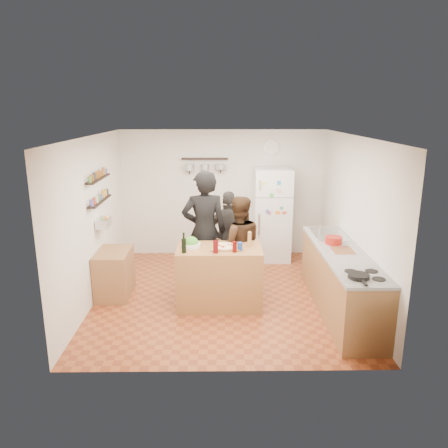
{
  "coord_description": "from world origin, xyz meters",
  "views": [
    {
      "loc": [
        -0.08,
        -6.47,
        2.9
      ],
      "look_at": [
        0.0,
        0.1,
        1.15
      ],
      "focal_mm": 35.0,
      "sensor_mm": 36.0,
      "label": 1
    }
  ],
  "objects_px": {
    "red_bowl": "(334,240)",
    "fridge": "(272,214)",
    "person_left": "(204,231)",
    "counter_run": "(341,281)",
    "wall_clock": "(272,148)",
    "side_table": "(114,273)",
    "prep_island": "(219,277)",
    "person_center": "(238,245)",
    "person_back": "(230,235)",
    "skillet": "(359,276)",
    "salad_bowl": "(191,245)",
    "wine_bottle": "(184,246)",
    "salt_canister": "(240,246)",
    "pepper_mill": "(250,240)"
  },
  "relations": [
    {
      "from": "person_left",
      "to": "person_center",
      "type": "relative_size",
      "value": 1.25
    },
    {
      "from": "pepper_mill",
      "to": "prep_island",
      "type": "bearing_deg",
      "value": -173.66
    },
    {
      "from": "person_center",
      "to": "red_bowl",
      "type": "bearing_deg",
      "value": 161.35
    },
    {
      "from": "skillet",
      "to": "salad_bowl",
      "type": "bearing_deg",
      "value": 148.64
    },
    {
      "from": "salad_bowl",
      "to": "wine_bottle",
      "type": "relative_size",
      "value": 1.38
    },
    {
      "from": "counter_run",
      "to": "fridge",
      "type": "height_order",
      "value": "fridge"
    },
    {
      "from": "red_bowl",
      "to": "fridge",
      "type": "distance_m",
      "value": 2.08
    },
    {
      "from": "salad_bowl",
      "to": "counter_run",
      "type": "xyz_separation_m",
      "value": [
        2.2,
        -0.25,
        -0.49
      ]
    },
    {
      "from": "prep_island",
      "to": "red_bowl",
      "type": "distance_m",
      "value": 1.81
    },
    {
      "from": "pepper_mill",
      "to": "person_left",
      "type": "xyz_separation_m",
      "value": [
        -0.69,
        0.56,
        -0.02
      ]
    },
    {
      "from": "salad_bowl",
      "to": "salt_canister",
      "type": "xyz_separation_m",
      "value": [
        0.72,
        -0.17,
        0.03
      ]
    },
    {
      "from": "wine_bottle",
      "to": "salt_canister",
      "type": "bearing_deg",
      "value": 7.13
    },
    {
      "from": "person_back",
      "to": "counter_run",
      "type": "relative_size",
      "value": 0.59
    },
    {
      "from": "salad_bowl",
      "to": "wine_bottle",
      "type": "height_order",
      "value": "wine_bottle"
    },
    {
      "from": "person_left",
      "to": "counter_run",
      "type": "xyz_separation_m",
      "value": [
        2.01,
        -0.8,
        -0.54
      ]
    },
    {
      "from": "person_back",
      "to": "wall_clock",
      "type": "relative_size",
      "value": 5.14
    },
    {
      "from": "person_center",
      "to": "red_bowl",
      "type": "relative_size",
      "value": 6.2
    },
    {
      "from": "person_left",
      "to": "person_back",
      "type": "xyz_separation_m",
      "value": [
        0.42,
        0.51,
        -0.22
      ]
    },
    {
      "from": "wine_bottle",
      "to": "counter_run",
      "type": "height_order",
      "value": "wine_bottle"
    },
    {
      "from": "person_back",
      "to": "wall_clock",
      "type": "xyz_separation_m",
      "value": [
        0.85,
        1.31,
        1.38
      ]
    },
    {
      "from": "fridge",
      "to": "side_table",
      "type": "relative_size",
      "value": 2.25
    },
    {
      "from": "salad_bowl",
      "to": "fridge",
      "type": "distance_m",
      "value": 2.51
    },
    {
      "from": "prep_island",
      "to": "wall_clock",
      "type": "relative_size",
      "value": 4.17
    },
    {
      "from": "red_bowl",
      "to": "fridge",
      "type": "relative_size",
      "value": 0.14
    },
    {
      "from": "salt_canister",
      "to": "salad_bowl",
      "type": "bearing_deg",
      "value": 166.72
    },
    {
      "from": "counter_run",
      "to": "person_back",
      "type": "bearing_deg",
      "value": 140.46
    },
    {
      "from": "pepper_mill",
      "to": "counter_run",
      "type": "relative_size",
      "value": 0.07
    },
    {
      "from": "person_left",
      "to": "counter_run",
      "type": "distance_m",
      "value": 2.23
    },
    {
      "from": "prep_island",
      "to": "person_center",
      "type": "xyz_separation_m",
      "value": [
        0.31,
        0.49,
        0.34
      ]
    },
    {
      "from": "person_center",
      "to": "red_bowl",
      "type": "height_order",
      "value": "person_center"
    },
    {
      "from": "person_center",
      "to": "side_table",
      "type": "distance_m",
      "value": 2.02
    },
    {
      "from": "salad_bowl",
      "to": "counter_run",
      "type": "bearing_deg",
      "value": -6.37
    },
    {
      "from": "salad_bowl",
      "to": "red_bowl",
      "type": "height_order",
      "value": "red_bowl"
    },
    {
      "from": "salad_bowl",
      "to": "wall_clock",
      "type": "bearing_deg",
      "value": 58.77
    },
    {
      "from": "person_center",
      "to": "person_back",
      "type": "distance_m",
      "value": 0.64
    },
    {
      "from": "prep_island",
      "to": "salt_canister",
      "type": "height_order",
      "value": "salt_canister"
    },
    {
      "from": "prep_island",
      "to": "fridge",
      "type": "xyz_separation_m",
      "value": [
        1.03,
        2.1,
        0.45
      ]
    },
    {
      "from": "salad_bowl",
      "to": "pepper_mill",
      "type": "relative_size",
      "value": 1.51
    },
    {
      "from": "wine_bottle",
      "to": "person_left",
      "type": "xyz_separation_m",
      "value": [
        0.26,
        0.83,
        -0.02
      ]
    },
    {
      "from": "person_center",
      "to": "skillet",
      "type": "height_order",
      "value": "person_center"
    },
    {
      "from": "salt_canister",
      "to": "counter_run",
      "type": "height_order",
      "value": "salt_canister"
    },
    {
      "from": "person_back",
      "to": "red_bowl",
      "type": "relative_size",
      "value": 6.03
    },
    {
      "from": "salad_bowl",
      "to": "red_bowl",
      "type": "distance_m",
      "value": 2.15
    },
    {
      "from": "side_table",
      "to": "person_left",
      "type": "bearing_deg",
      "value": 8.9
    },
    {
      "from": "counter_run",
      "to": "wall_clock",
      "type": "xyz_separation_m",
      "value": [
        -0.75,
        2.63,
        1.7
      ]
    },
    {
      "from": "person_left",
      "to": "person_back",
      "type": "relative_size",
      "value": 1.28
    },
    {
      "from": "prep_island",
      "to": "side_table",
      "type": "bearing_deg",
      "value": 166.97
    },
    {
      "from": "prep_island",
      "to": "person_back",
      "type": "xyz_separation_m",
      "value": [
        0.18,
        1.12,
        0.32
      ]
    },
    {
      "from": "salt_canister",
      "to": "person_back",
      "type": "bearing_deg",
      "value": 95.53
    },
    {
      "from": "skillet",
      "to": "red_bowl",
      "type": "bearing_deg",
      "value": 87.93
    }
  ]
}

